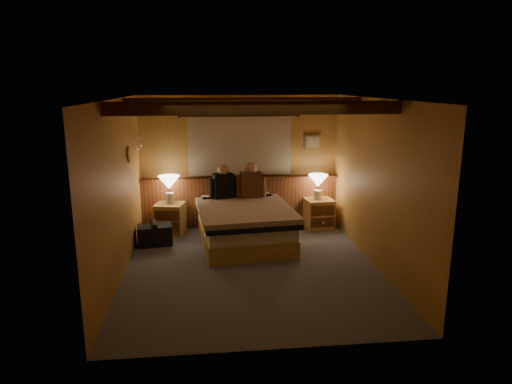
{
  "coord_description": "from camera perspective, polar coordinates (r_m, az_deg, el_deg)",
  "views": [
    {
      "loc": [
        -0.61,
        -6.14,
        2.6
      ],
      "look_at": [
        0.11,
        0.4,
        1.03
      ],
      "focal_mm": 32.0,
      "sensor_mm": 36.0,
      "label": 1
    }
  ],
  "objects": [
    {
      "name": "curtain_window",
      "position": [
        8.26,
        -2.04,
        5.92
      ],
      "size": [
        2.18,
        0.09,
        1.11
      ],
      "color": "#4E2E13",
      "rests_on": "wall_back"
    },
    {
      "name": "coat_rail",
      "position": [
        7.85,
        -14.48,
        6.18
      ],
      "size": [
        0.05,
        0.55,
        0.24
      ],
      "color": "silver",
      "rests_on": "wall_left"
    },
    {
      "name": "floor",
      "position": [
        6.69,
        -0.6,
        -9.43
      ],
      "size": [
        4.2,
        4.2,
        0.0
      ],
      "primitive_type": "plane",
      "color": "#4E535D",
      "rests_on": "ground"
    },
    {
      "name": "lamp_right",
      "position": [
        8.3,
        7.76,
        1.22
      ],
      "size": [
        0.36,
        0.36,
        0.46
      ],
      "color": "silver",
      "rests_on": "nightstand_right"
    },
    {
      "name": "ceiling",
      "position": [
        6.17,
        -0.65,
        11.58
      ],
      "size": [
        4.2,
        4.2,
        0.0
      ],
      "primitive_type": "plane",
      "rotation": [
        3.14,
        0.0,
        0.0
      ],
      "color": "tan",
      "rests_on": "wall_back"
    },
    {
      "name": "wall_front",
      "position": [
        4.31,
        2.17,
        -5.5
      ],
      "size": [
        3.6,
        0.0,
        3.6
      ],
      "primitive_type": "plane",
      "rotation": [
        -1.57,
        0.0,
        0.0
      ],
      "color": "#D5994C",
      "rests_on": "floor"
    },
    {
      "name": "wall_back",
      "position": [
        8.38,
        -2.06,
        3.8
      ],
      "size": [
        3.6,
        0.0,
        3.6
      ],
      "primitive_type": "plane",
      "rotation": [
        1.57,
        0.0,
        0.0
      ],
      "color": "#D5994C",
      "rests_on": "floor"
    },
    {
      "name": "wall_left",
      "position": [
        6.4,
        -16.86,
        0.22
      ],
      "size": [
        0.0,
        4.2,
        4.2
      ],
      "primitive_type": "plane",
      "rotation": [
        1.57,
        0.0,
        1.57
      ],
      "color": "#D5994C",
      "rests_on": "floor"
    },
    {
      "name": "person_left",
      "position": [
        7.98,
        -4.1,
        0.98
      ],
      "size": [
        0.5,
        0.28,
        0.62
      ],
      "rotation": [
        0.0,
        0.0,
        0.23
      ],
      "color": "black",
      "rests_on": "bed"
    },
    {
      "name": "wall_right",
      "position": [
        6.74,
        14.79,
        0.99
      ],
      "size": [
        0.0,
        4.2,
        4.2
      ],
      "primitive_type": "plane",
      "rotation": [
        1.57,
        0.0,
        -1.57
      ],
      "color": "#D5994C",
      "rests_on": "floor"
    },
    {
      "name": "lamp_left",
      "position": [
        8.13,
        -10.81,
        0.97
      ],
      "size": [
        0.38,
        0.38,
        0.49
      ],
      "color": "silver",
      "rests_on": "nightstand_left"
    },
    {
      "name": "nightstand_left",
      "position": [
        8.26,
        -10.68,
        -3.23
      ],
      "size": [
        0.57,
        0.53,
        0.53
      ],
      "rotation": [
        0.0,
        0.0,
        -0.21
      ],
      "color": "tan",
      "rests_on": "floor"
    },
    {
      "name": "nightstand_right",
      "position": [
        8.48,
        7.87,
        -2.67
      ],
      "size": [
        0.53,
        0.48,
        0.54
      ],
      "rotation": [
        0.0,
        0.0,
        0.09
      ],
      "color": "tan",
      "rests_on": "floor"
    },
    {
      "name": "wainscot",
      "position": [
        8.46,
        -1.98,
        -1.05
      ],
      "size": [
        3.6,
        0.23,
        0.94
      ],
      "color": "brown",
      "rests_on": "wall_back"
    },
    {
      "name": "bed",
      "position": [
        7.55,
        -1.47,
        -4.03
      ],
      "size": [
        1.63,
        2.01,
        0.64
      ],
      "rotation": [
        0.0,
        0.0,
        0.1
      ],
      "color": "tan",
      "rests_on": "floor"
    },
    {
      "name": "framed_print",
      "position": [
        8.51,
        7.09,
        6.24
      ],
      "size": [
        0.3,
        0.04,
        0.25
      ],
      "color": "tan",
      "rests_on": "wall_back"
    },
    {
      "name": "person_right",
      "position": [
        8.0,
        -0.63,
        1.13
      ],
      "size": [
        0.53,
        0.23,
        0.65
      ],
      "rotation": [
        0.0,
        0.0,
        0.07
      ],
      "color": "#4F311F",
      "rests_on": "bed"
    },
    {
      "name": "duffel_bag",
      "position": [
        7.72,
        -12.55,
        -5.23
      ],
      "size": [
        0.6,
        0.42,
        0.4
      ],
      "rotation": [
        0.0,
        0.0,
        0.17
      ],
      "color": "black",
      "rests_on": "floor"
    },
    {
      "name": "ceiling_beams",
      "position": [
        6.32,
        -0.79,
        10.8
      ],
      "size": [
        3.6,
        1.65,
        0.16
      ],
      "color": "#4E2E13",
      "rests_on": "ceiling"
    }
  ]
}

